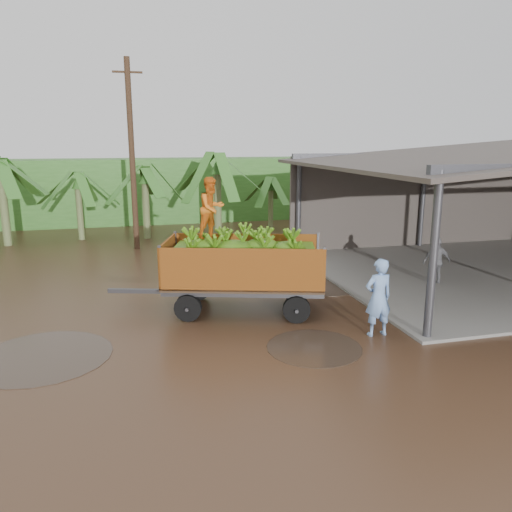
{
  "coord_description": "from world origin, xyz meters",
  "views": [
    {
      "loc": [
        -1.43,
        -13.48,
        4.65
      ],
      "look_at": [
        2.02,
        -0.09,
        1.42
      ],
      "focal_mm": 35.0,
      "sensor_mm": 36.0,
      "label": 1
    }
  ],
  "objects_px": {
    "man_blue": "(378,297)",
    "man_grey": "(436,261)",
    "banana_trailer": "(243,264)",
    "utility_pole": "(132,155)"
  },
  "relations": [
    {
      "from": "man_blue",
      "to": "man_grey",
      "type": "xyz_separation_m",
      "value": [
        3.88,
        3.41,
        -0.16
      ]
    },
    {
      "from": "utility_pole",
      "to": "man_blue",
      "type": "bearing_deg",
      "value": -65.04
    },
    {
      "from": "man_grey",
      "to": "banana_trailer",
      "type": "bearing_deg",
      "value": 11.5
    },
    {
      "from": "man_blue",
      "to": "man_grey",
      "type": "relative_size",
      "value": 1.2
    },
    {
      "from": "man_blue",
      "to": "man_grey",
      "type": "bearing_deg",
      "value": -141.86
    },
    {
      "from": "man_blue",
      "to": "utility_pole",
      "type": "relative_size",
      "value": 0.24
    },
    {
      "from": "banana_trailer",
      "to": "man_grey",
      "type": "bearing_deg",
      "value": 24.01
    },
    {
      "from": "man_blue",
      "to": "utility_pole",
      "type": "xyz_separation_m",
      "value": [
        -5.42,
        11.66,
        3.05
      ]
    },
    {
      "from": "man_blue",
      "to": "man_grey",
      "type": "distance_m",
      "value": 5.17
    },
    {
      "from": "banana_trailer",
      "to": "man_blue",
      "type": "xyz_separation_m",
      "value": [
        2.74,
        -2.59,
        -0.36
      ]
    }
  ]
}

